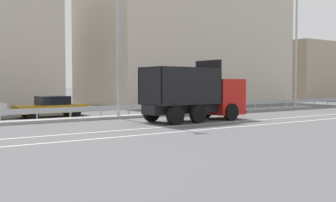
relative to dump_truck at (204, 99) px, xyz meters
The scene contains 13 objects.
ground_plane 3.45m from the dump_truck, 145.94° to the left, with size 320.00×320.00×0.00m, color #565659.
lane_strip_0 2.42m from the dump_truck, 115.07° to the right, with size 66.46×0.16×0.01m, color silver.
lane_strip_1 4.20m from the dump_truck, 102.49° to the right, with size 66.46×0.16×0.01m, color silver.
median_island 4.98m from the dump_truck, 123.13° to the left, with size 36.55×1.10×0.18m, color gray.
median_guardrail 5.65m from the dump_truck, 118.13° to the left, with size 66.46×0.09×0.78m.
dump_truck is the anchor object (origin of this frame).
median_road_sign 5.01m from the dump_truck, 53.80° to the left, with size 0.66×0.16×2.30m.
street_lamp_1 7.13m from the dump_truck, 135.72° to the left, with size 0.70×2.44×10.77m.
street_lamp_2 14.94m from the dump_truck, 15.57° to the left, with size 0.71×2.18×10.14m.
parked_car_4 10.38m from the dump_truck, 133.60° to the left, with size 4.81×2.16×1.42m.
background_building_1 21.55m from the dump_truck, 57.30° to the left, with size 21.52×13.32×13.49m, color beige.
background_building_2 42.74m from the dump_truck, 24.17° to the left, with size 23.27×9.21×7.99m, color tan.
church_tower 28.33m from the dump_truck, 94.21° to the left, with size 3.60×3.60×10.86m.
Camera 1 is at (-12.74, -20.62, 2.29)m, focal length 42.00 mm.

